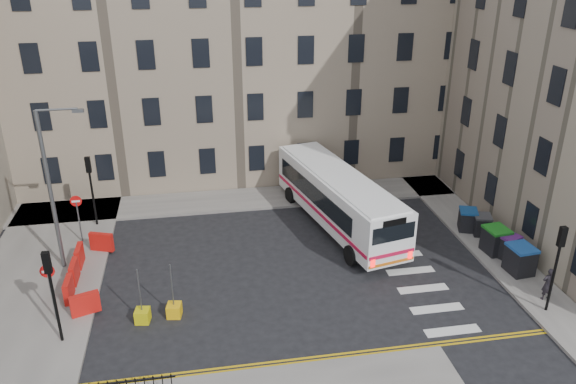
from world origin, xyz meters
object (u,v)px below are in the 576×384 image
object	(u,v)px
bus	(338,197)
wheelie_bin_a	(520,259)
bollard_yellow	(174,310)
wheelie_bin_b	(506,246)
wheelie_bin_d	(482,225)
bollard_chevron	(143,316)
wheelie_bin_c	(496,240)
pedestrian	(548,284)
wheelie_bin_e	(468,220)
streetlamp	(50,189)

from	to	relation	value
bus	wheelie_bin_a	world-z (taller)	bus
bus	bollard_yellow	distance (m)	11.69
wheelie_bin_b	wheelie_bin_d	distance (m)	2.49
bus	bollard_yellow	bearing A→B (deg)	-154.46
bollard_chevron	wheelie_bin_b	bearing A→B (deg)	6.90
bus	bollard_yellow	xyz separation A→B (m)	(-9.14, -7.13, -1.51)
bollard_yellow	wheelie_bin_d	bearing A→B (deg)	15.12
wheelie_bin_a	wheelie_bin_d	distance (m)	4.00
wheelie_bin_c	wheelie_bin_d	size ratio (longest dim) A/B	1.11
wheelie_bin_b	pedestrian	size ratio (longest dim) A/B	0.91
bus	wheelie_bin_e	world-z (taller)	bus
wheelie_bin_d	bollard_chevron	distance (m)	18.62
wheelie_bin_b	bollard_chevron	xyz separation A→B (m)	(-18.05, -2.18, -0.48)
wheelie_bin_d	wheelie_bin_e	world-z (taller)	wheelie_bin_e
streetlamp	bollard_yellow	size ratio (longest dim) A/B	13.57
bus	wheelie_bin_d	world-z (taller)	bus
bus	wheelie_bin_c	xyz separation A→B (m)	(7.26, -4.60, -0.96)
wheelie_bin_c	bollard_chevron	bearing A→B (deg)	-177.55
wheelie_bin_e	bollard_chevron	size ratio (longest dim) A/B	2.25
wheelie_bin_c	bollard_chevron	xyz separation A→B (m)	(-17.74, -2.70, -0.55)
bollard_chevron	bus	bearing A→B (deg)	34.86
wheelie_bin_d	bollard_yellow	size ratio (longest dim) A/B	2.09
wheelie_bin_a	bollard_yellow	xyz separation A→B (m)	(-16.59, -0.51, -0.57)
bus	bollard_chevron	distance (m)	12.86
pedestrian	bollard_chevron	world-z (taller)	pedestrian
streetlamp	wheelie_bin_b	world-z (taller)	streetlamp
streetlamp	wheelie_bin_a	bearing A→B (deg)	-11.31
wheelie_bin_b	wheelie_bin_d	bearing A→B (deg)	67.25
bus	pedestrian	distance (m)	11.64
bollard_chevron	streetlamp	bearing A→B (deg)	129.10
streetlamp	bollard_yellow	world-z (taller)	streetlamp
wheelie_bin_a	wheelie_bin_e	size ratio (longest dim) A/B	1.05
streetlamp	bollard_chevron	xyz separation A→B (m)	(4.14, -5.10, -4.04)
pedestrian	bollard_yellow	xyz separation A→B (m)	(-16.55, 1.80, -0.64)
bus	bollard_chevron	size ratio (longest dim) A/B	19.72
bus	wheelie_bin_c	bearing A→B (deg)	-44.79
bus	wheelie_bin_d	xyz separation A→B (m)	(7.54, -2.62, -1.09)
streetlamp	wheelie_bin_a	xyz separation A→B (m)	(22.06, -4.41, -3.47)
pedestrian	wheelie_bin_b	bearing A→B (deg)	-92.74
wheelie_bin_c	pedestrian	distance (m)	4.34
streetlamp	wheelie_bin_c	size ratio (longest dim) A/B	5.85
wheelie_bin_c	wheelie_bin_e	world-z (taller)	wheelie_bin_c
bus	wheelie_bin_e	distance (m)	7.36
wheelie_bin_b	pedestrian	distance (m)	3.83
bus	wheelie_bin_e	bearing A→B (deg)	-28.13
wheelie_bin_a	wheelie_bin_b	world-z (taller)	wheelie_bin_a
wheelie_bin_c	bollard_chevron	distance (m)	17.95
wheelie_bin_e	pedestrian	world-z (taller)	pedestrian
wheelie_bin_d	wheelie_bin_a	bearing A→B (deg)	-73.73
bollard_chevron	wheelie_bin_e	bearing A→B (deg)	16.93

